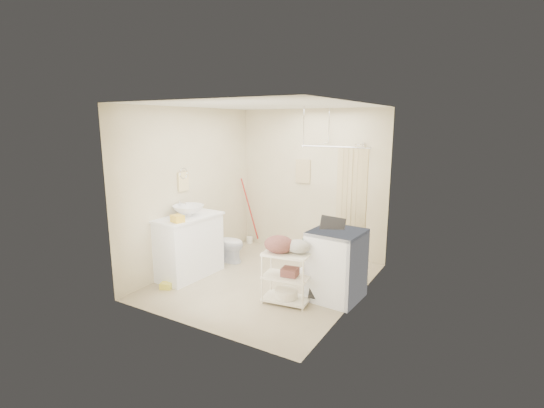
# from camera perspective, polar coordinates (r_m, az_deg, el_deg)

# --- Properties ---
(floor) EXTENTS (3.20, 3.20, 0.00)m
(floor) POSITION_cam_1_polar(r_m,az_deg,el_deg) (6.10, -1.06, -11.07)
(floor) COLOR #B7AA89
(floor) RESTS_ON ground
(ceiling) EXTENTS (2.80, 3.20, 0.04)m
(ceiling) POSITION_cam_1_polar(r_m,az_deg,el_deg) (5.63, -1.16, 14.14)
(ceiling) COLOR silver
(ceiling) RESTS_ON ground
(wall_back) EXTENTS (2.80, 0.04, 2.60)m
(wall_back) POSITION_cam_1_polar(r_m,az_deg,el_deg) (7.11, 5.65, 3.08)
(wall_back) COLOR beige
(wall_back) RESTS_ON ground
(wall_front) EXTENTS (2.80, 0.04, 2.60)m
(wall_front) POSITION_cam_1_polar(r_m,az_deg,el_deg) (4.47, -11.91, -2.29)
(wall_front) COLOR beige
(wall_front) RESTS_ON ground
(wall_left) EXTENTS (0.04, 3.20, 2.60)m
(wall_left) POSITION_cam_1_polar(r_m,az_deg,el_deg) (6.55, -11.61, 2.15)
(wall_left) COLOR beige
(wall_left) RESTS_ON ground
(wall_right) EXTENTS (0.04, 3.20, 2.60)m
(wall_right) POSITION_cam_1_polar(r_m,az_deg,el_deg) (5.14, 12.31, -0.47)
(wall_right) COLOR beige
(wall_right) RESTS_ON ground
(vanity) EXTENTS (0.67, 1.12, 0.96)m
(vanity) POSITION_cam_1_polar(r_m,az_deg,el_deg) (6.30, -12.08, -5.94)
(vanity) COLOR white
(vanity) RESTS_ON ground
(sink) EXTENTS (0.55, 0.55, 0.16)m
(sink) POSITION_cam_1_polar(r_m,az_deg,el_deg) (6.16, -12.01, -0.93)
(sink) COLOR white
(sink) RESTS_ON vanity
(counter_basket) EXTENTS (0.22, 0.19, 0.10)m
(counter_basket) POSITION_cam_1_polar(r_m,az_deg,el_deg) (5.81, -13.52, -2.07)
(counter_basket) COLOR yellow
(counter_basket) RESTS_ON vanity
(floor_basket) EXTENTS (0.28, 0.26, 0.13)m
(floor_basket) POSITION_cam_1_polar(r_m,az_deg,el_deg) (6.01, -15.08, -11.19)
(floor_basket) COLOR #EAE449
(floor_basket) RESTS_ON ground
(toilet) EXTENTS (0.67, 0.43, 0.66)m
(toilet) POSITION_cam_1_polar(r_m,az_deg,el_deg) (6.87, -6.66, -5.59)
(toilet) COLOR silver
(toilet) RESTS_ON ground
(mop) EXTENTS (0.15, 0.15, 1.30)m
(mop) POSITION_cam_1_polar(r_m,az_deg,el_deg) (7.76, -3.32, -1.05)
(mop) COLOR #B22420
(mop) RESTS_ON ground
(potted_plant_a) EXTENTS (0.18, 0.13, 0.33)m
(potted_plant_a) POSITION_cam_1_polar(r_m,az_deg,el_deg) (7.22, 4.93, -6.05)
(potted_plant_a) COLOR brown
(potted_plant_a) RESTS_ON ground
(potted_plant_b) EXTENTS (0.20, 0.18, 0.29)m
(potted_plant_b) POSITION_cam_1_polar(r_m,az_deg,el_deg) (7.18, 5.25, -6.32)
(potted_plant_b) COLOR brown
(potted_plant_b) RESTS_ON ground
(hanging_towel) EXTENTS (0.28, 0.03, 0.42)m
(hanging_towel) POSITION_cam_1_polar(r_m,az_deg,el_deg) (7.13, 4.52, 4.74)
(hanging_towel) COLOR #C7B78B
(hanging_towel) RESTS_ON wall_back
(towel_ring) EXTENTS (0.04, 0.22, 0.34)m
(towel_ring) POSITION_cam_1_polar(r_m,az_deg,el_deg) (6.37, -12.74, 3.38)
(towel_ring) COLOR #F8E299
(towel_ring) RESTS_ON wall_left
(tp_holder) EXTENTS (0.08, 0.12, 0.14)m
(tp_holder) POSITION_cam_1_polar(r_m,az_deg,el_deg) (6.68, -10.87, -2.72)
(tp_holder) COLOR white
(tp_holder) RESTS_ON wall_left
(shower) EXTENTS (1.10, 1.10, 2.10)m
(shower) POSITION_cam_1_polar(r_m,az_deg,el_deg) (6.34, 10.49, -0.42)
(shower) COLOR white
(shower) RESTS_ON ground
(shampoo_bottle_a) EXTENTS (0.11, 0.11, 0.27)m
(shampoo_bottle_a) POSITION_cam_1_polar(r_m,az_deg,el_deg) (6.80, 10.01, 3.88)
(shampoo_bottle_a) COLOR silver
(shampoo_bottle_a) RESTS_ON shower
(shampoo_bottle_b) EXTENTS (0.11, 0.11, 0.18)m
(shampoo_bottle_b) POSITION_cam_1_polar(r_m,az_deg,el_deg) (6.77, 11.14, 3.41)
(shampoo_bottle_b) COLOR #4D5BB3
(shampoo_bottle_b) RESTS_ON shower
(washing_machine) EXTENTS (0.69, 0.71, 0.96)m
(washing_machine) POSITION_cam_1_polar(r_m,az_deg,el_deg) (5.45, 9.30, -8.66)
(washing_machine) COLOR white
(washing_machine) RESTS_ON ground
(laundry_rack) EXTENTS (0.65, 0.44, 0.83)m
(laundry_rack) POSITION_cam_1_polar(r_m,az_deg,el_deg) (5.28, 2.08, -9.92)
(laundry_rack) COLOR white
(laundry_rack) RESTS_ON ground
(ironing_board) EXTENTS (0.34, 0.21, 1.17)m
(ironing_board) POSITION_cam_1_polar(r_m,az_deg,el_deg) (5.36, 7.98, -7.76)
(ironing_board) COLOR black
(ironing_board) RESTS_ON ground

